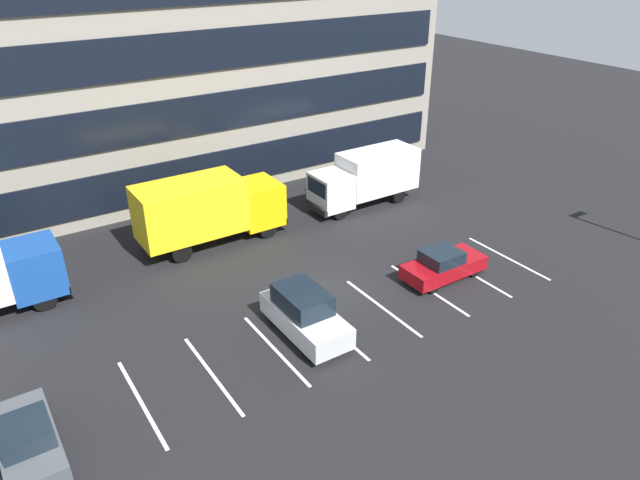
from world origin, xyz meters
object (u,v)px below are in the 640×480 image
object	(u,v)px
box_truck_white	(366,176)
sedan_maroon	(443,265)
box_truck_yellow_all	(208,208)
sedan_charcoal	(27,441)
suv_silver	(305,314)

from	to	relation	value
box_truck_white	sedan_maroon	world-z (taller)	box_truck_white
box_truck_yellow_all	box_truck_white	bearing A→B (deg)	-2.54
box_truck_yellow_all	sedan_charcoal	distance (m)	15.49
box_truck_yellow_all	sedan_maroon	distance (m)	12.65
sedan_maroon	sedan_charcoal	xyz separation A→B (m)	(-19.11, -0.96, -0.01)
sedan_charcoal	suv_silver	distance (m)	11.05
sedan_maroon	sedan_charcoal	world-z (taller)	sedan_maroon
box_truck_white	sedan_charcoal	xyz separation A→B (m)	(-21.37, -10.22, -1.14)
box_truck_yellow_all	sedan_charcoal	size ratio (longest dim) A/B	1.91
box_truck_yellow_all	suv_silver	distance (m)	9.93
box_truck_white	sedan_charcoal	size ratio (longest dim) A/B	1.69
sedan_charcoal	box_truck_yellow_all	bearing A→B (deg)	43.80
sedan_maroon	sedan_charcoal	distance (m)	19.14
box_truck_yellow_all	sedan_charcoal	bearing A→B (deg)	-136.20
suv_silver	sedan_charcoal	bearing A→B (deg)	-175.81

